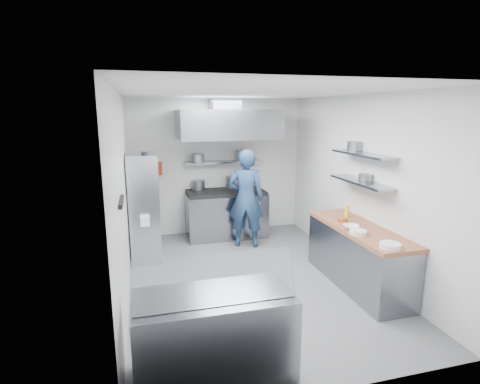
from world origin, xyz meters
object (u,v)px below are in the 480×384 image
object	(u,v)px
wire_rack	(144,206)
display_case	(214,336)
chef	(246,199)
gas_range	(226,215)

from	to	relation	value
wire_rack	display_case	world-z (taller)	wire_rack
wire_rack	chef	bearing A→B (deg)	2.35
gas_range	display_case	bearing A→B (deg)	-104.35
chef	gas_range	bearing A→B (deg)	-51.25
chef	display_case	world-z (taller)	chef
gas_range	wire_rack	distance (m)	1.86
gas_range	display_case	world-z (taller)	gas_range
chef	wire_rack	bearing A→B (deg)	22.04
gas_range	chef	xyz separation A→B (m)	(0.23, -0.68, 0.49)
gas_range	chef	bearing A→B (deg)	-70.94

